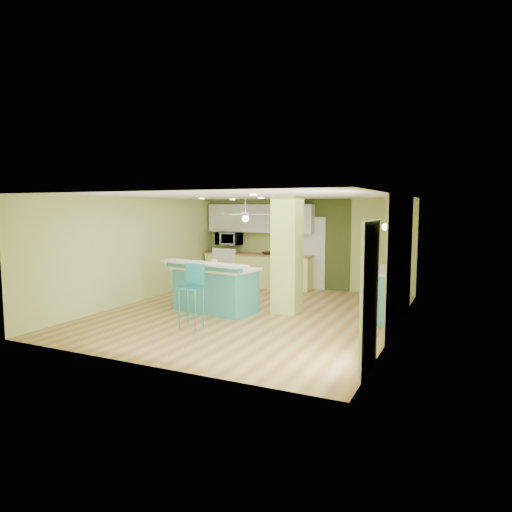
# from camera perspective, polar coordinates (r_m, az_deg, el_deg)

# --- Properties ---
(floor) EXTENTS (6.00, 7.00, 0.01)m
(floor) POSITION_cam_1_polar(r_m,az_deg,el_deg) (9.83, -0.77, -7.28)
(floor) COLOR olive
(floor) RESTS_ON ground
(ceiling) EXTENTS (6.00, 7.00, 0.01)m
(ceiling) POSITION_cam_1_polar(r_m,az_deg,el_deg) (9.56, -0.79, 7.51)
(ceiling) COLOR white
(ceiling) RESTS_ON wall_back
(wall_back) EXTENTS (6.00, 0.01, 2.50)m
(wall_back) POSITION_cam_1_polar(r_m,az_deg,el_deg) (12.84, 6.09, 1.53)
(wall_back) COLOR #B5C368
(wall_back) RESTS_ON floor
(wall_front) EXTENTS (6.00, 0.01, 2.50)m
(wall_front) POSITION_cam_1_polar(r_m,az_deg,el_deg) (6.67, -14.11, -2.91)
(wall_front) COLOR #B5C368
(wall_front) RESTS_ON floor
(wall_left) EXTENTS (0.01, 7.00, 2.50)m
(wall_left) POSITION_cam_1_polar(r_m,az_deg,el_deg) (11.26, -14.66, 0.71)
(wall_left) COLOR #B5C368
(wall_left) RESTS_ON floor
(wall_right) EXTENTS (0.01, 7.00, 2.50)m
(wall_right) POSITION_cam_1_polar(r_m,az_deg,el_deg) (8.74, 17.23, -0.89)
(wall_right) COLOR #B5C368
(wall_right) RESTS_ON floor
(wood_panel) EXTENTS (0.02, 3.40, 2.50)m
(wood_panel) POSITION_cam_1_polar(r_m,az_deg,el_deg) (9.33, 17.65, -0.47)
(wood_panel) COLOR #8C7350
(wood_panel) RESTS_ON floor
(olive_accent) EXTENTS (2.20, 0.02, 2.50)m
(olive_accent) POSITION_cam_1_polar(r_m,az_deg,el_deg) (12.76, 6.92, 1.49)
(olive_accent) COLOR #3E4C1E
(olive_accent) RESTS_ON floor
(interior_door) EXTENTS (0.82, 0.05, 2.00)m
(interior_door) POSITION_cam_1_polar(r_m,az_deg,el_deg) (12.76, 6.86, 0.36)
(interior_door) COLOR white
(interior_door) RESTS_ON floor
(french_door) EXTENTS (0.04, 1.08, 2.10)m
(french_door) POSITION_cam_1_polar(r_m,az_deg,el_deg) (6.53, 14.02, -4.89)
(french_door) COLOR silver
(french_door) RESTS_ON floor
(column) EXTENTS (0.55, 0.55, 2.50)m
(column) POSITION_cam_1_polar(r_m,az_deg,el_deg) (9.81, 3.92, 0.12)
(column) COLOR #B1CD5F
(column) RESTS_ON floor
(kitchen_run) EXTENTS (3.25, 0.63, 0.94)m
(kitchen_run) POSITION_cam_1_polar(r_m,az_deg,el_deg) (13.13, 0.25, -1.75)
(kitchen_run) COLOR #ECEC7B
(kitchen_run) RESTS_ON floor
(stove) EXTENTS (0.76, 0.66, 1.08)m
(stove) POSITION_cam_1_polar(r_m,az_deg,el_deg) (13.55, -3.41, -1.57)
(stove) COLOR white
(stove) RESTS_ON floor
(upper_cabinets) EXTENTS (3.20, 0.34, 0.80)m
(upper_cabinets) POSITION_cam_1_polar(r_m,az_deg,el_deg) (13.12, 0.48, 4.72)
(upper_cabinets) COLOR silver
(upper_cabinets) RESTS_ON wall_back
(microwave) EXTENTS (0.70, 0.48, 0.39)m
(microwave) POSITION_cam_1_polar(r_m,az_deg,el_deg) (13.47, -3.42, 2.19)
(microwave) COLOR white
(microwave) RESTS_ON wall_back
(ceiling_fan) EXTENTS (1.41, 1.41, 0.61)m
(ceiling_fan) POSITION_cam_1_polar(r_m,az_deg,el_deg) (11.84, -1.33, 5.18)
(ceiling_fan) COLOR silver
(ceiling_fan) RESTS_ON ceiling
(pendant_lamp) EXTENTS (0.14, 0.14, 0.69)m
(pendant_lamp) POSITION_cam_1_polar(r_m,az_deg,el_deg) (9.48, 15.87, 3.53)
(pendant_lamp) COLOR silver
(pendant_lamp) RESTS_ON ceiling
(wall_decor) EXTENTS (0.03, 0.90, 0.70)m
(wall_decor) POSITION_cam_1_polar(r_m,az_deg,el_deg) (9.50, 17.73, 1.46)
(wall_decor) COLOR brown
(wall_decor) RESTS_ON wood_panel
(peninsula) EXTENTS (2.14, 1.40, 1.12)m
(peninsula) POSITION_cam_1_polar(r_m,az_deg,el_deg) (10.01, -5.17, -4.01)
(peninsula) COLOR teal
(peninsula) RESTS_ON floor
(bar_stool) EXTENTS (0.43, 0.43, 1.20)m
(bar_stool) POSITION_cam_1_polar(r_m,az_deg,el_deg) (8.74, -7.89, -3.64)
(bar_stool) COLOR teal
(bar_stool) RESTS_ON floor
(side_counter) EXTENTS (0.67, 1.58, 1.02)m
(side_counter) POSITION_cam_1_polar(r_m,az_deg,el_deg) (9.73, 16.03, -4.56)
(side_counter) COLOR teal
(side_counter) RESTS_ON floor
(fruit_bowl) EXTENTS (0.40, 0.40, 0.07)m
(fruit_bowl) POSITION_cam_1_polar(r_m,az_deg,el_deg) (12.94, 1.40, 0.38)
(fruit_bowl) COLOR #3D2A19
(fruit_bowl) RESTS_ON kitchen_run
(canister) EXTENTS (0.15, 0.15, 0.16)m
(canister) POSITION_cam_1_polar(r_m,az_deg,el_deg) (10.09, -5.30, -0.87)
(canister) COLOR yellow
(canister) RESTS_ON peninsula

